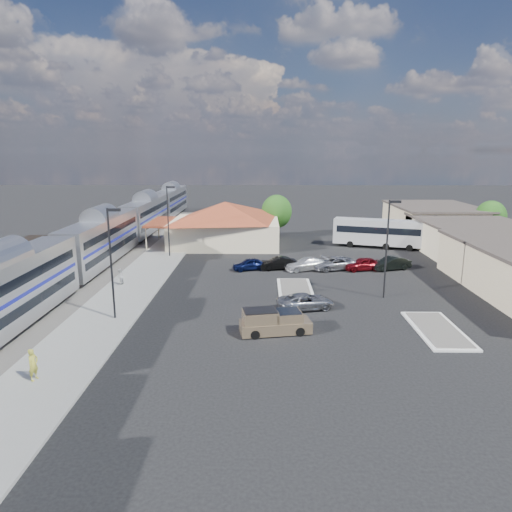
{
  "coord_description": "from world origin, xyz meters",
  "views": [
    {
      "loc": [
        0.79,
        -40.31,
        13.25
      ],
      "look_at": [
        0.16,
        4.73,
        2.8
      ],
      "focal_mm": 32.0,
      "sensor_mm": 36.0,
      "label": 1
    }
  ],
  "objects_px": {
    "pickup_truck": "(275,322)",
    "suv": "(306,301)",
    "coach_bus": "(378,232)",
    "station_depot": "(225,223)"
  },
  "relations": [
    {
      "from": "coach_bus",
      "to": "pickup_truck",
      "type": "bearing_deg",
      "value": 171.64
    },
    {
      "from": "coach_bus",
      "to": "suv",
      "type": "bearing_deg",
      "value": 171.88
    },
    {
      "from": "station_depot",
      "to": "coach_bus",
      "type": "height_order",
      "value": "station_depot"
    },
    {
      "from": "station_depot",
      "to": "suv",
      "type": "height_order",
      "value": "station_depot"
    },
    {
      "from": "suv",
      "to": "coach_bus",
      "type": "height_order",
      "value": "coach_bus"
    },
    {
      "from": "suv",
      "to": "coach_bus",
      "type": "bearing_deg",
      "value": -40.42
    },
    {
      "from": "pickup_truck",
      "to": "coach_bus",
      "type": "bearing_deg",
      "value": -36.38
    },
    {
      "from": "pickup_truck",
      "to": "suv",
      "type": "relative_size",
      "value": 1.12
    },
    {
      "from": "pickup_truck",
      "to": "coach_bus",
      "type": "relative_size",
      "value": 0.44
    },
    {
      "from": "station_depot",
      "to": "pickup_truck",
      "type": "distance_m",
      "value": 33.24
    }
  ]
}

